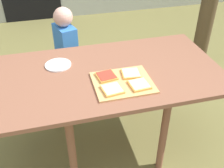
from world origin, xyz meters
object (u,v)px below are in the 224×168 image
at_px(pizza_slice_far_right, 131,73).
at_px(child_left, 67,51).
at_px(pizza_slice_near_right, 139,85).
at_px(pizza_slice_near_left, 112,89).
at_px(pizza_slice_far_left, 106,76).
at_px(dining_table, 108,80).
at_px(plate_white_left, 58,65).
at_px(cutting_board, 123,83).

relative_size(pizza_slice_far_right, child_left, 0.14).
xyz_separation_m(pizza_slice_near_right, child_left, (-0.37, 0.93, -0.20)).
relative_size(pizza_slice_near_left, pizza_slice_near_right, 1.04).
bearing_deg(pizza_slice_far_right, pizza_slice_near_left, -139.65).
relative_size(pizza_slice_far_left, pizza_slice_near_left, 1.01).
height_order(pizza_slice_far_left, pizza_slice_near_left, same).
height_order(dining_table, child_left, child_left).
height_order(pizza_slice_near_left, child_left, child_left).
bearing_deg(dining_table, pizza_slice_near_right, -55.84).
bearing_deg(child_left, plate_white_left, -101.28).
bearing_deg(cutting_board, pizza_slice_near_right, -37.04).
distance_m(cutting_board, pizza_slice_far_right, 0.10).
bearing_deg(plate_white_left, pizza_slice_far_right, -29.20).
bearing_deg(pizza_slice_far_right, dining_table, 148.22).
bearing_deg(pizza_slice_near_right, dining_table, 124.16).
xyz_separation_m(plate_white_left, child_left, (0.11, 0.53, -0.18)).
relative_size(cutting_board, pizza_slice_near_left, 2.73).
distance_m(cutting_board, plate_white_left, 0.50).
distance_m(pizza_slice_far_left, pizza_slice_near_left, 0.15).
bearing_deg(cutting_board, pizza_slice_far_right, 41.95).
xyz_separation_m(pizza_slice_far_left, child_left, (-0.19, 0.78, -0.20)).
bearing_deg(pizza_slice_far_left, pizza_slice_near_right, -39.45).
xyz_separation_m(dining_table, child_left, (-0.21, 0.71, -0.11)).
height_order(pizza_slice_far_right, plate_white_left, pizza_slice_far_right).
height_order(plate_white_left, child_left, child_left).
distance_m(dining_table, cutting_board, 0.18).
relative_size(cutting_board, child_left, 0.40).
distance_m(dining_table, pizza_slice_near_right, 0.28).
distance_m(plate_white_left, child_left, 0.57).
bearing_deg(dining_table, pizza_slice_far_right, -31.78).
distance_m(pizza_slice_far_left, pizza_slice_near_right, 0.23).
distance_m(pizza_slice_far_left, child_left, 0.83).
bearing_deg(child_left, pizza_slice_far_left, -76.54).
distance_m(pizza_slice_near_left, plate_white_left, 0.49).
xyz_separation_m(dining_table, plate_white_left, (-0.32, 0.17, 0.08)).
xyz_separation_m(cutting_board, pizza_slice_near_right, (0.09, -0.07, 0.01)).
bearing_deg(cutting_board, child_left, 107.79).
relative_size(cutting_board, plate_white_left, 2.04).
height_order(cutting_board, pizza_slice_near_left, pizza_slice_near_left).
height_order(cutting_board, child_left, child_left).
height_order(pizza_slice_near_left, plate_white_left, pizza_slice_near_left).
bearing_deg(plate_white_left, pizza_slice_near_right, -39.83).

